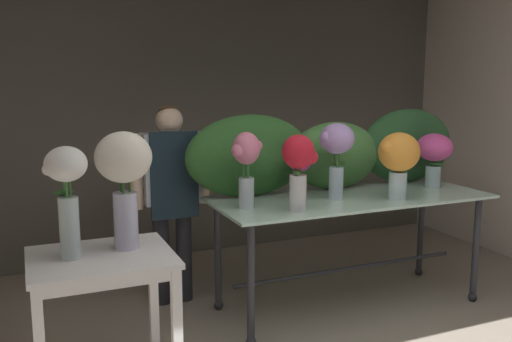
% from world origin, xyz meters
% --- Properties ---
extents(ground_plane, '(7.28, 7.28, 0.00)m').
position_xyz_m(ground_plane, '(0.00, 1.65, 0.00)').
color(ground_plane, gray).
extents(wall_back, '(5.28, 0.12, 2.64)m').
position_xyz_m(wall_back, '(0.00, 3.31, 1.32)').
color(wall_back, '#5B564C').
rests_on(wall_back, ground).
extents(display_table_glass, '(2.06, 0.83, 0.85)m').
position_xyz_m(display_table_glass, '(0.53, 1.54, 0.72)').
color(display_table_glass, silver).
rests_on(display_table_glass, ground).
extents(side_table_white, '(0.73, 0.62, 0.80)m').
position_xyz_m(side_table_white, '(-1.33, 1.02, 0.69)').
color(side_table_white, white).
rests_on(side_table_white, ground).
extents(florist, '(0.60, 0.24, 1.51)m').
position_xyz_m(florist, '(-0.67, 2.13, 0.93)').
color(florist, '#232328').
rests_on(florist, ground).
extents(foliage_backdrop, '(2.34, 0.31, 0.61)m').
position_xyz_m(foliage_backdrop, '(0.54, 1.84, 1.14)').
color(foliage_backdrop, '#2D6028').
rests_on(foliage_backdrop, display_table_glass).
extents(vase_sunset_stock, '(0.31, 0.29, 0.48)m').
position_xyz_m(vase_sunset_stock, '(0.77, 1.31, 1.15)').
color(vase_sunset_stock, silver).
rests_on(vase_sunset_stock, display_table_glass).
extents(vase_rosy_peonies, '(0.22, 0.18, 0.51)m').
position_xyz_m(vase_rosy_peonies, '(-0.32, 1.49, 1.17)').
color(vase_rosy_peonies, silver).
rests_on(vase_rosy_peonies, display_table_glass).
extents(vase_fuchsia_dahlias, '(0.28, 0.28, 0.43)m').
position_xyz_m(vase_fuchsia_dahlias, '(1.31, 1.56, 1.13)').
color(vase_fuchsia_dahlias, silver).
rests_on(vase_fuchsia_dahlias, display_table_glass).
extents(vase_lilac_hydrangea, '(0.28, 0.25, 0.55)m').
position_xyz_m(vase_lilac_hydrangea, '(0.37, 1.49, 1.22)').
color(vase_lilac_hydrangea, silver).
rests_on(vase_lilac_hydrangea, display_table_glass).
extents(vase_crimson_tulips, '(0.23, 0.21, 0.50)m').
position_xyz_m(vase_crimson_tulips, '(-0.04, 1.28, 1.16)').
color(vase_crimson_tulips, silver).
rests_on(vase_crimson_tulips, display_table_glass).
extents(vase_magenta_snapdragons, '(0.20, 0.18, 0.42)m').
position_xyz_m(vase_magenta_snapdragons, '(0.12, 1.58, 1.10)').
color(vase_magenta_snapdragons, silver).
rests_on(vase_magenta_snapdragons, display_table_glass).
extents(vase_white_roses_tall, '(0.22, 0.21, 0.58)m').
position_xyz_m(vase_white_roses_tall, '(-1.48, 1.02, 1.16)').
color(vase_white_roses_tall, silver).
rests_on(vase_white_roses_tall, side_table_white).
extents(vase_cream_lisianthus_tall, '(0.30, 0.30, 0.63)m').
position_xyz_m(vase_cream_lisianthus_tall, '(-1.19, 1.08, 1.22)').
color(vase_cream_lisianthus_tall, silver).
rests_on(vase_cream_lisianthus_tall, side_table_white).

